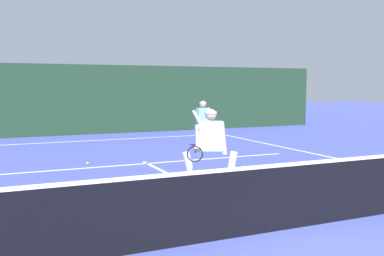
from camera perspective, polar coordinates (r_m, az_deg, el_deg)
name	(u,v)px	position (r m, az deg, el deg)	size (l,w,h in m)	color
ground_plane	(282,230)	(6.79, 11.35, -12.60)	(80.00, 80.00, 0.00)	#404AA1
court_line_baseline_far	(100,140)	(17.49, -11.61, -1.52)	(10.44, 0.10, 0.01)	white
court_line_service	(147,163)	(12.12, -5.72, -4.50)	(8.51, 0.10, 0.01)	white
court_line_centre	(191,185)	(9.47, -0.08, -7.28)	(0.10, 6.40, 0.01)	white
tennis_net	(283,196)	(6.65, 11.43, -8.45)	(11.44, 0.09, 1.09)	#1E4723
player_near	(210,147)	(8.58, 2.34, -2.48)	(1.15, 0.85, 1.65)	silver
player_far	(203,123)	(14.73, 1.40, 0.69)	(0.73, 0.88, 1.59)	silver
tennis_ball	(88,163)	(12.21, -13.13, -4.40)	(0.07, 0.07, 0.07)	#D1E033
back_fence_windscreen	(87,100)	(19.58, -13.14, 3.52)	(22.93, 0.12, 2.97)	#1F3B26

